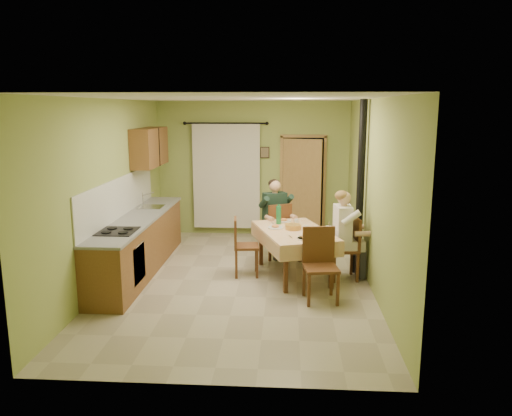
# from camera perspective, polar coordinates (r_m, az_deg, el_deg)

# --- Properties ---
(floor) EXTENTS (4.00, 6.00, 0.01)m
(floor) POSITION_cam_1_polar(r_m,az_deg,el_deg) (7.90, -1.87, -8.32)
(floor) COLOR tan
(floor) RESTS_ON ground
(room_shell) EXTENTS (4.04, 6.04, 2.82)m
(room_shell) POSITION_cam_1_polar(r_m,az_deg,el_deg) (7.49, -1.97, 4.90)
(room_shell) COLOR #9DAE59
(room_shell) RESTS_ON ground
(kitchen_run) EXTENTS (0.64, 3.64, 1.56)m
(kitchen_run) POSITION_cam_1_polar(r_m,az_deg,el_deg) (8.46, -13.24, -3.87)
(kitchen_run) COLOR brown
(kitchen_run) RESTS_ON ground
(upper_cabinets) EXTENTS (0.35, 1.40, 0.70)m
(upper_cabinets) POSITION_cam_1_polar(r_m,az_deg,el_deg) (9.48, -12.05, 6.83)
(upper_cabinets) COLOR brown
(upper_cabinets) RESTS_ON room_shell
(curtain) EXTENTS (1.70, 0.07, 2.22)m
(curtain) POSITION_cam_1_polar(r_m,az_deg,el_deg) (10.48, -3.41, 3.69)
(curtain) COLOR black
(curtain) RESTS_ON ground
(doorway) EXTENTS (0.96, 0.31, 2.15)m
(doorway) POSITION_cam_1_polar(r_m,az_deg,el_deg) (10.45, 5.31, 2.47)
(doorway) COLOR black
(doorway) RESTS_ON ground
(dining_table) EXTENTS (1.46, 1.87, 0.76)m
(dining_table) POSITION_cam_1_polar(r_m,az_deg,el_deg) (8.04, 4.35, -5.15)
(dining_table) COLOR tan
(dining_table) RESTS_ON ground
(tableware) EXTENTS (0.97, 1.46, 0.33)m
(tableware) POSITION_cam_1_polar(r_m,az_deg,el_deg) (7.85, 4.80, -2.28)
(tableware) COLOR white
(tableware) RESTS_ON dining_table
(chair_far) EXTENTS (0.60, 0.60, 1.01)m
(chair_far) POSITION_cam_1_polar(r_m,az_deg,el_deg) (9.03, 2.24, -3.85)
(chair_far) COLOR #563017
(chair_far) RESTS_ON ground
(chair_near) EXTENTS (0.52, 0.52, 1.02)m
(chair_near) POSITION_cam_1_polar(r_m,az_deg,el_deg) (7.10, 7.36, -8.22)
(chair_near) COLOR #563017
(chair_near) RESTS_ON ground
(chair_right) EXTENTS (0.48, 0.48, 0.99)m
(chair_right) POSITION_cam_1_polar(r_m,az_deg,el_deg) (8.04, 10.04, -5.97)
(chair_right) COLOR #563017
(chair_right) RESTS_ON ground
(chair_left) EXTENTS (0.43, 0.43, 0.94)m
(chair_left) POSITION_cam_1_polar(r_m,az_deg,el_deg) (8.08, -1.21, -5.71)
(chair_left) COLOR #563017
(chair_left) RESTS_ON ground
(man_far) EXTENTS (0.65, 0.61, 1.39)m
(man_far) POSITION_cam_1_polar(r_m,az_deg,el_deg) (8.90, 2.23, -0.18)
(man_far) COLOR #192D23
(man_far) RESTS_ON chair_far
(man_right) EXTENTS (0.51, 0.62, 1.39)m
(man_right) POSITION_cam_1_polar(r_m,az_deg,el_deg) (7.88, 10.09, -1.89)
(man_right) COLOR silver
(man_right) RESTS_ON chair_right
(stove_flue) EXTENTS (0.24, 0.24, 2.80)m
(stove_flue) POSITION_cam_1_polar(r_m,az_deg,el_deg) (8.25, 11.73, -0.31)
(stove_flue) COLOR black
(stove_flue) RESTS_ON ground
(picture_back) EXTENTS (0.19, 0.03, 0.23)m
(picture_back) POSITION_cam_1_polar(r_m,az_deg,el_deg) (10.42, 1.01, 6.37)
(picture_back) COLOR black
(picture_back) RESTS_ON room_shell
(picture_right) EXTENTS (0.03, 0.31, 0.21)m
(picture_right) POSITION_cam_1_polar(r_m,az_deg,el_deg) (8.73, 11.87, 5.80)
(picture_right) COLOR brown
(picture_right) RESTS_ON room_shell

